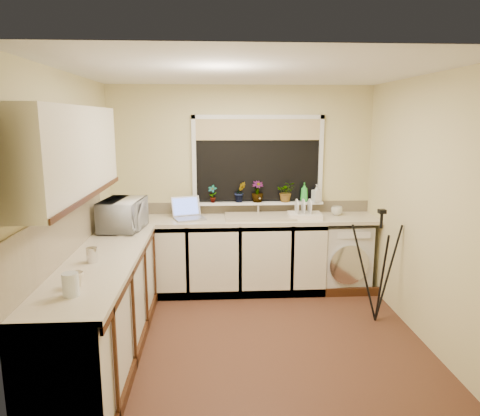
# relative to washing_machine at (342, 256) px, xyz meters

# --- Properties ---
(floor) EXTENTS (3.20, 3.20, 0.00)m
(floor) POSITION_rel_washing_machine_xyz_m (-1.22, -1.22, -0.40)
(floor) COLOR #4F2C1F
(floor) RESTS_ON ground
(ceiling) EXTENTS (3.20, 3.20, 0.00)m
(ceiling) POSITION_rel_washing_machine_xyz_m (-1.22, -1.22, 2.05)
(ceiling) COLOR white
(ceiling) RESTS_ON ground
(wall_back) EXTENTS (3.20, 0.00, 3.20)m
(wall_back) POSITION_rel_washing_machine_xyz_m (-1.22, 0.28, 0.82)
(wall_back) COLOR beige
(wall_back) RESTS_ON ground
(wall_front) EXTENTS (3.20, 0.00, 3.20)m
(wall_front) POSITION_rel_washing_machine_xyz_m (-1.22, -2.72, 0.82)
(wall_front) COLOR beige
(wall_front) RESTS_ON ground
(wall_left) EXTENTS (0.00, 3.00, 3.00)m
(wall_left) POSITION_rel_washing_machine_xyz_m (-2.82, -1.22, 0.82)
(wall_left) COLOR beige
(wall_left) RESTS_ON ground
(wall_right) EXTENTS (0.00, 3.00, 3.00)m
(wall_right) POSITION_rel_washing_machine_xyz_m (0.38, -1.22, 0.82)
(wall_right) COLOR beige
(wall_right) RESTS_ON ground
(base_cabinet_back) EXTENTS (2.55, 0.60, 0.86)m
(base_cabinet_back) POSITION_rel_washing_machine_xyz_m (-1.54, -0.02, 0.03)
(base_cabinet_back) COLOR silver
(base_cabinet_back) RESTS_ON floor
(base_cabinet_left) EXTENTS (0.54, 2.40, 0.86)m
(base_cabinet_left) POSITION_rel_washing_machine_xyz_m (-2.52, -1.52, 0.03)
(base_cabinet_left) COLOR silver
(base_cabinet_left) RESTS_ON floor
(worktop_back) EXTENTS (3.20, 0.60, 0.04)m
(worktop_back) POSITION_rel_washing_machine_xyz_m (-1.22, -0.02, 0.48)
(worktop_back) COLOR beige
(worktop_back) RESTS_ON base_cabinet_back
(worktop_left) EXTENTS (0.60, 2.40, 0.04)m
(worktop_left) POSITION_rel_washing_machine_xyz_m (-2.52, -1.52, 0.48)
(worktop_left) COLOR beige
(worktop_left) RESTS_ON base_cabinet_left
(upper_cabinet) EXTENTS (0.28, 1.90, 0.70)m
(upper_cabinet) POSITION_rel_washing_machine_xyz_m (-2.66, -1.67, 1.40)
(upper_cabinet) COLOR silver
(upper_cabinet) RESTS_ON wall_left
(splashback_left) EXTENTS (0.02, 2.40, 0.45)m
(splashback_left) POSITION_rel_washing_machine_xyz_m (-2.81, -1.52, 0.72)
(splashback_left) COLOR beige
(splashback_left) RESTS_ON wall_left
(splashback_back) EXTENTS (3.20, 0.02, 0.14)m
(splashback_back) POSITION_rel_washing_machine_xyz_m (-1.22, 0.27, 0.57)
(splashback_back) COLOR beige
(splashback_back) RESTS_ON wall_back
(window_glass) EXTENTS (1.50, 0.02, 1.00)m
(window_glass) POSITION_rel_washing_machine_xyz_m (-1.02, 0.27, 1.15)
(window_glass) COLOR black
(window_glass) RESTS_ON wall_back
(window_blind) EXTENTS (1.50, 0.02, 0.25)m
(window_blind) POSITION_rel_washing_machine_xyz_m (-1.02, 0.24, 1.52)
(window_blind) COLOR tan
(window_blind) RESTS_ON wall_back
(windowsill) EXTENTS (1.60, 0.14, 0.03)m
(windowsill) POSITION_rel_washing_machine_xyz_m (-1.02, 0.21, 0.63)
(windowsill) COLOR white
(windowsill) RESTS_ON wall_back
(sink) EXTENTS (0.82, 0.46, 0.03)m
(sink) POSITION_rel_washing_machine_xyz_m (-1.02, -0.02, 0.51)
(sink) COLOR tan
(sink) RESTS_ON worktop_back
(faucet) EXTENTS (0.03, 0.03, 0.24)m
(faucet) POSITION_rel_washing_machine_xyz_m (-1.02, 0.16, 0.62)
(faucet) COLOR silver
(faucet) RESTS_ON worktop_back
(washing_machine) EXTENTS (0.62, 0.60, 0.81)m
(washing_machine) POSITION_rel_washing_machine_xyz_m (0.00, 0.00, 0.00)
(washing_machine) COLOR silver
(washing_machine) RESTS_ON floor
(laptop) EXTENTS (0.43, 0.43, 0.24)m
(laptop) POSITION_rel_washing_machine_xyz_m (-1.87, 0.01, 0.56)
(laptop) COLOR #95949B
(laptop) RESTS_ON worktop_back
(kettle) EXTENTS (0.16, 0.16, 0.20)m
(kettle) POSITION_rel_washing_machine_xyz_m (-2.48, -0.72, 0.60)
(kettle) COLOR silver
(kettle) RESTS_ON worktop_left
(dish_rack) EXTENTS (0.41, 0.32, 0.06)m
(dish_rack) POSITION_rel_washing_machine_xyz_m (-0.49, -0.06, 0.52)
(dish_rack) COLOR silver
(dish_rack) RESTS_ON worktop_back
(tripod) EXTENTS (0.76, 0.76, 1.17)m
(tripod) POSITION_rel_washing_machine_xyz_m (0.10, -0.95, 0.18)
(tripod) COLOR black
(tripod) RESTS_ON floor
(glass_jug) EXTENTS (0.11, 0.11, 0.16)m
(glass_jug) POSITION_rel_washing_machine_xyz_m (-2.52, -2.32, 0.57)
(glass_jug) COLOR silver
(glass_jug) RESTS_ON worktop_left
(steel_jar) EXTENTS (0.09, 0.09, 0.12)m
(steel_jar) POSITION_rel_washing_machine_xyz_m (-2.56, -1.61, 0.56)
(steel_jar) COLOR silver
(steel_jar) RESTS_ON worktop_left
(microwave) EXTENTS (0.46, 0.62, 0.32)m
(microwave) POSITION_rel_washing_machine_xyz_m (-2.52, -0.50, 0.66)
(microwave) COLOR silver
(microwave) RESTS_ON worktop_left
(plant_a) EXTENTS (0.13, 0.11, 0.21)m
(plant_a) POSITION_rel_washing_machine_xyz_m (-1.58, 0.19, 0.75)
(plant_a) COLOR #999999
(plant_a) RESTS_ON windowsill
(plant_b) EXTENTS (0.16, 0.14, 0.25)m
(plant_b) POSITION_rel_washing_machine_xyz_m (-1.24, 0.20, 0.77)
(plant_b) COLOR #999999
(plant_b) RESTS_ON windowsill
(plant_c) EXTENTS (0.16, 0.16, 0.26)m
(plant_c) POSITION_rel_washing_machine_xyz_m (-1.03, 0.19, 0.77)
(plant_c) COLOR #999999
(plant_c) RESTS_ON windowsill
(plant_d) EXTENTS (0.24, 0.22, 0.25)m
(plant_d) POSITION_rel_washing_machine_xyz_m (-0.67, 0.19, 0.77)
(plant_d) COLOR #999999
(plant_d) RESTS_ON windowsill
(soap_bottle_green) EXTENTS (0.11, 0.11, 0.23)m
(soap_bottle_green) POSITION_rel_washing_machine_xyz_m (-0.45, 0.19, 0.76)
(soap_bottle_green) COLOR green
(soap_bottle_green) RESTS_ON windowsill
(soap_bottle_clear) EXTENTS (0.12, 0.12, 0.21)m
(soap_bottle_clear) POSITION_rel_washing_machine_xyz_m (-0.30, 0.18, 0.75)
(soap_bottle_clear) COLOR #999999
(soap_bottle_clear) RESTS_ON windowsill
(cup_back) EXTENTS (0.16, 0.16, 0.11)m
(cup_back) POSITION_rel_washing_machine_xyz_m (-0.07, 0.07, 0.55)
(cup_back) COLOR beige
(cup_back) RESTS_ON worktop_back
(cup_left) EXTENTS (0.14, 0.14, 0.10)m
(cup_left) POSITION_rel_washing_machine_xyz_m (-2.53, -2.14, 0.55)
(cup_left) COLOR #F1E0C7
(cup_left) RESTS_ON worktop_left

